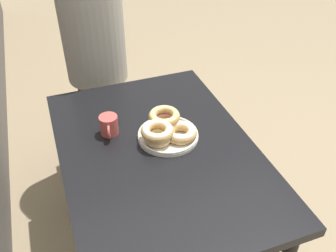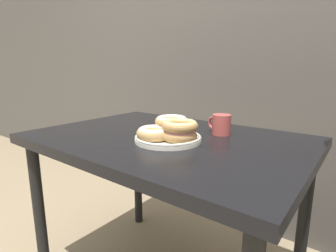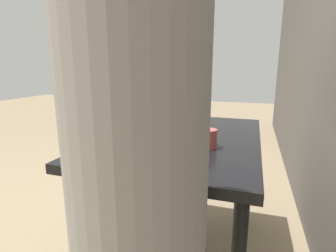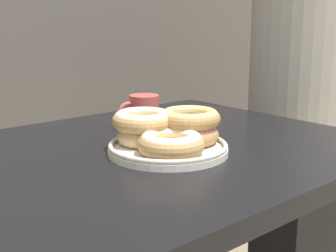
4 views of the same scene
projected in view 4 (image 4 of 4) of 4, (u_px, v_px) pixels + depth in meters
name	position (u px, v px, depth m)	size (l,w,h in m)	color
dining_table	(129.00, 188.00, 1.03)	(1.11, 0.78, 0.75)	black
donut_plate	(169.00, 134.00, 1.00)	(0.28, 0.26, 0.09)	silver
coffee_mug	(143.00, 111.00, 1.22)	(0.11, 0.08, 0.09)	#B74C47
person_figure	(299.00, 91.00, 1.57)	(0.35, 0.33, 1.47)	black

